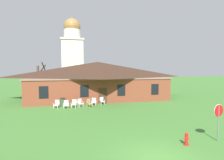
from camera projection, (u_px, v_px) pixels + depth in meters
ground_plane at (157, 159)px, 9.06m from camera, size 200.00×200.00×0.00m
brick_building at (98, 80)px, 28.47m from camera, size 20.79×10.40×5.81m
dome_tower at (72, 56)px, 41.66m from camera, size 5.18×5.18×17.34m
stop_sign at (219, 115)px, 11.20m from camera, size 0.80×0.18×2.36m
lawn_chair_by_porch at (57, 104)px, 21.04m from camera, size 0.76×0.81×0.96m
lawn_chair_near_door at (66, 104)px, 20.83m from camera, size 0.65×0.68×0.96m
lawn_chair_left_end at (74, 103)px, 21.36m from camera, size 0.74×0.79×0.96m
lawn_chair_middle at (80, 103)px, 21.84m from camera, size 0.79×0.84×0.96m
lawn_chair_right_end at (89, 103)px, 21.74m from camera, size 0.82×0.86×0.96m
lawn_chair_far_side at (94, 102)px, 22.58m from camera, size 0.70×0.74×0.96m
lawn_chair_under_eave at (102, 101)px, 23.29m from camera, size 0.72×0.76×0.96m
bare_tree_beside_building at (39, 80)px, 27.71m from camera, size 1.89×2.24×5.77m
fire_hydrant at (187, 139)px, 10.65m from camera, size 0.36×0.28×0.79m
trash_bin at (63, 102)px, 22.26m from camera, size 0.56×0.56×0.98m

